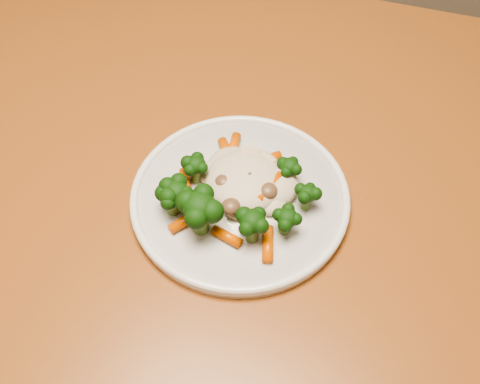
{
  "coord_description": "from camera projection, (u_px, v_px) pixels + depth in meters",
  "views": [
    {
      "loc": [
        0.14,
        -0.36,
        1.33
      ],
      "look_at": [
        -0.03,
        0.03,
        0.77
      ],
      "focal_mm": 45.0,
      "sensor_mm": 36.0,
      "label": 1
    }
  ],
  "objects": [
    {
      "name": "dining_table",
      "position": [
        284.0,
        232.0,
        0.81
      ],
      "size": [
        1.33,
        0.97,
        0.75
      ],
      "rotation": [
        0.0,
        0.0,
        0.12
      ],
      "color": "#965222",
      "rests_on": "ground"
    },
    {
      "name": "meal",
      "position": [
        232.0,
        192.0,
        0.69
      ],
      "size": [
        0.18,
        0.17,
        0.05
      ],
      "color": "beige",
      "rests_on": "plate"
    },
    {
      "name": "plate",
      "position": [
        240.0,
        199.0,
        0.72
      ],
      "size": [
        0.26,
        0.26,
        0.01
      ],
      "primitive_type": "cylinder",
      "color": "silver",
      "rests_on": "dining_table"
    }
  ]
}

